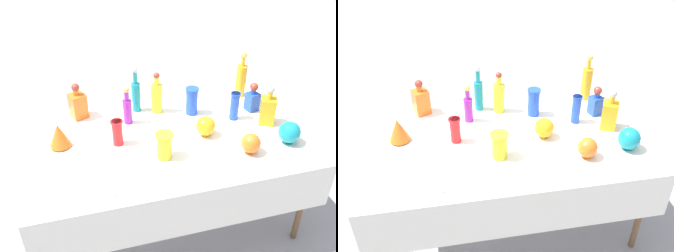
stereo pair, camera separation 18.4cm
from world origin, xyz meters
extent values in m
plane|color=gray|center=(0.00, 0.00, 0.00)|extent=(40.00, 40.00, 0.00)
cube|color=white|center=(0.00, 0.00, 0.74)|extent=(1.91, 1.11, 0.03)
cube|color=white|center=(0.00, -0.56, 0.59)|extent=(1.91, 0.01, 0.34)
cylinder|color=brown|center=(-0.85, -0.46, 0.36)|extent=(0.04, 0.04, 0.73)
cylinder|color=brown|center=(0.85, -0.46, 0.36)|extent=(0.04, 0.04, 0.73)
cylinder|color=brown|center=(-0.85, 0.46, 0.36)|extent=(0.04, 0.04, 0.73)
cylinder|color=brown|center=(0.85, 0.46, 0.36)|extent=(0.04, 0.04, 0.73)
cylinder|color=yellow|center=(0.01, 0.37, 0.87)|extent=(0.08, 0.08, 0.23)
cylinder|color=yellow|center=(0.01, 0.37, 1.02)|extent=(0.04, 0.04, 0.06)
sphere|color=maroon|center=(0.01, 0.37, 1.06)|extent=(0.04, 0.04, 0.04)
cylinder|color=orange|center=(0.73, 0.44, 0.89)|extent=(0.08, 0.08, 0.26)
cylinder|color=orange|center=(0.73, 0.44, 1.06)|extent=(0.03, 0.03, 0.08)
sphere|color=gold|center=(0.73, 0.44, 1.12)|extent=(0.05, 0.05, 0.05)
cylinder|color=purple|center=(-0.23, 0.27, 0.85)|extent=(0.06, 0.06, 0.18)
cylinder|color=purple|center=(-0.23, 0.27, 0.98)|extent=(0.03, 0.03, 0.07)
sphere|color=gold|center=(-0.23, 0.27, 1.03)|extent=(0.04, 0.04, 0.04)
cylinder|color=teal|center=(-0.14, 0.42, 0.87)|extent=(0.06, 0.06, 0.23)
cylinder|color=teal|center=(-0.14, 0.42, 1.04)|extent=(0.03, 0.03, 0.10)
sphere|color=#B2B2B7|center=(-0.14, 0.42, 1.10)|extent=(0.04, 0.04, 0.04)
cube|color=orange|center=(-0.57, 0.44, 0.85)|extent=(0.14, 0.14, 0.19)
cylinder|color=orange|center=(-0.57, 0.44, 0.97)|extent=(0.04, 0.04, 0.04)
sphere|color=maroon|center=(-0.57, 0.44, 1.01)|extent=(0.06, 0.06, 0.06)
cube|color=blue|center=(0.72, 0.20, 0.83)|extent=(0.10, 0.10, 0.14)
cylinder|color=blue|center=(0.72, 0.20, 0.92)|extent=(0.04, 0.04, 0.03)
sphere|color=maroon|center=(0.72, 0.20, 0.96)|extent=(0.06, 0.06, 0.06)
cube|color=orange|center=(0.74, 0.00, 0.86)|extent=(0.14, 0.14, 0.20)
cylinder|color=orange|center=(0.74, 0.00, 0.99)|extent=(0.04, 0.04, 0.06)
sphere|color=#B2B2B7|center=(0.74, 0.00, 1.04)|extent=(0.05, 0.05, 0.05)
cylinder|color=red|center=(-0.34, 0.02, 0.85)|extent=(0.07, 0.07, 0.18)
cylinder|color=red|center=(-0.34, 0.02, 0.94)|extent=(0.08, 0.08, 0.01)
cylinder|color=blue|center=(0.26, 0.27, 0.87)|extent=(0.09, 0.09, 0.21)
cylinder|color=blue|center=(0.26, 0.27, 0.97)|extent=(0.10, 0.10, 0.01)
cylinder|color=blue|center=(0.54, 0.11, 0.87)|extent=(0.06, 0.06, 0.22)
cylinder|color=blue|center=(0.54, 0.11, 0.97)|extent=(0.07, 0.07, 0.01)
cylinder|color=yellow|center=(-0.08, -0.19, 0.85)|extent=(0.10, 0.10, 0.18)
cylinder|color=yellow|center=(-0.08, -0.19, 0.93)|extent=(0.12, 0.12, 0.01)
cylinder|color=orange|center=(-0.72, 0.10, 0.77)|extent=(0.09, 0.09, 0.01)
cone|color=orange|center=(-0.72, 0.10, 0.85)|extent=(0.15, 0.15, 0.16)
cylinder|color=teal|center=(0.77, -0.26, 0.76)|extent=(0.07, 0.07, 0.01)
sphere|color=teal|center=(0.77, -0.26, 0.84)|extent=(0.15, 0.15, 0.15)
cylinder|color=orange|center=(0.26, -0.03, 0.76)|extent=(0.06, 0.06, 0.01)
sphere|color=orange|center=(0.26, -0.03, 0.84)|extent=(0.14, 0.14, 0.14)
cylinder|color=orange|center=(0.47, -0.30, 0.76)|extent=(0.06, 0.06, 0.01)
sphere|color=orange|center=(0.47, -0.30, 0.83)|extent=(0.13, 0.13, 0.13)
cube|color=white|center=(-0.44, -0.51, 0.78)|extent=(0.05, 0.02, 0.05)
camera|label=1|loc=(-0.55, -2.03, 2.26)|focal=40.00mm
camera|label=2|loc=(-0.37, -2.07, 2.26)|focal=40.00mm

